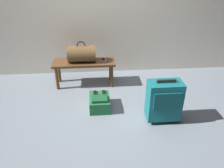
{
  "coord_description": "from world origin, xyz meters",
  "views": [
    {
      "loc": [
        -0.04,
        -2.27,
        1.82
      ],
      "look_at": [
        0.19,
        0.58,
        0.25
      ],
      "focal_mm": 35.49,
      "sensor_mm": 36.0,
      "label": 1
    }
  ],
  "objects_px": {
    "bench": "(84,65)",
    "duffel_bag_brown": "(82,54)",
    "suitcase_upright_teal": "(164,100)",
    "cell_phone": "(103,59)",
    "backpack_green": "(100,102)"
  },
  "relations": [
    {
      "from": "suitcase_upright_teal",
      "to": "backpack_green",
      "type": "bearing_deg",
      "value": 156.61
    },
    {
      "from": "suitcase_upright_teal",
      "to": "cell_phone",
      "type": "bearing_deg",
      "value": 122.14
    },
    {
      "from": "duffel_bag_brown",
      "to": "suitcase_upright_teal",
      "type": "height_order",
      "value": "duffel_bag_brown"
    },
    {
      "from": "cell_phone",
      "to": "suitcase_upright_teal",
      "type": "bearing_deg",
      "value": -57.86
    },
    {
      "from": "suitcase_upright_teal",
      "to": "bench",
      "type": "bearing_deg",
      "value": 133.67
    },
    {
      "from": "cell_phone",
      "to": "suitcase_upright_teal",
      "type": "height_order",
      "value": "suitcase_upright_teal"
    },
    {
      "from": "cell_phone",
      "to": "backpack_green",
      "type": "relative_size",
      "value": 0.38
    },
    {
      "from": "duffel_bag_brown",
      "to": "backpack_green",
      "type": "relative_size",
      "value": 1.16
    },
    {
      "from": "bench",
      "to": "duffel_bag_brown",
      "type": "height_order",
      "value": "duffel_bag_brown"
    },
    {
      "from": "bench",
      "to": "duffel_bag_brown",
      "type": "xyz_separation_m",
      "value": [
        -0.03,
        0.0,
        0.2
      ]
    },
    {
      "from": "bench",
      "to": "cell_phone",
      "type": "xyz_separation_m",
      "value": [
        0.32,
        0.05,
        0.07
      ]
    },
    {
      "from": "duffel_bag_brown",
      "to": "cell_phone",
      "type": "xyz_separation_m",
      "value": [
        0.34,
        0.05,
        -0.13
      ]
    },
    {
      "from": "bench",
      "to": "suitcase_upright_teal",
      "type": "relative_size",
      "value": 1.68
    },
    {
      "from": "duffel_bag_brown",
      "to": "suitcase_upright_teal",
      "type": "bearing_deg",
      "value": -45.53
    },
    {
      "from": "bench",
      "to": "duffel_bag_brown",
      "type": "bearing_deg",
      "value": 180.0
    }
  ]
}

